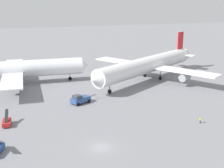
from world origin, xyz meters
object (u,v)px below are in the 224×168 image
object	(u,v)px
pushback_tug	(80,99)
ground_crew_marshaller_foreground	(200,120)
airliner_at_gate_left	(18,69)
gse_belt_loader_portside	(7,122)
airliner_being_pushed	(148,65)

from	to	relation	value
pushback_tug	ground_crew_marshaller_foreground	size ratio (longest dim) A/B	5.44
airliner_at_gate_left	gse_belt_loader_portside	bearing A→B (deg)	-97.98
pushback_tug	ground_crew_marshaller_foreground	xyz separation A→B (m)	(22.73, -23.58, -0.45)
pushback_tug	gse_belt_loader_portside	bearing A→B (deg)	-155.59
airliner_being_pushed	ground_crew_marshaller_foreground	world-z (taller)	airliner_being_pushed
gse_belt_loader_portside	ground_crew_marshaller_foreground	distance (m)	44.86
gse_belt_loader_portside	ground_crew_marshaller_foreground	size ratio (longest dim) A/B	3.24
airliner_being_pushed	gse_belt_loader_portside	bearing A→B (deg)	-152.69
airliner_being_pushed	gse_belt_loader_portside	xyz separation A→B (m)	(-49.42, -25.52, -4.76)
airliner_at_gate_left	ground_crew_marshaller_foreground	distance (m)	63.22
airliner_at_gate_left	pushback_tug	xyz separation A→B (m)	(14.60, -27.25, -3.94)
airliner_being_pushed	pushback_tug	xyz separation A→B (m)	(-29.75, -16.60, -4.34)
gse_belt_loader_portside	airliner_at_gate_left	bearing A→B (deg)	82.02
airliner_being_pushed	ground_crew_marshaller_foreground	distance (m)	41.07
gse_belt_loader_portside	ground_crew_marshaller_foreground	xyz separation A→B (m)	(42.40, -14.66, -0.03)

